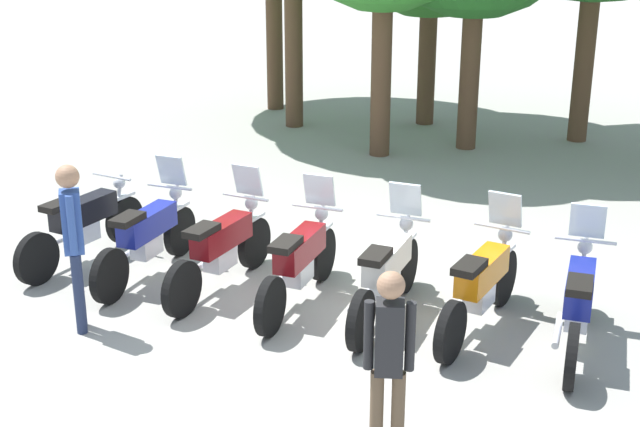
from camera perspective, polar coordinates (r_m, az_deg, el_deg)
The scene contains 10 objects.
ground_plane at distance 10.03m, azimuth -1.16°, elevation -5.73°, with size 80.00×80.00×0.00m, color #9E9B93.
motorcycle_0 at distance 11.33m, azimuth -15.16°, elevation -0.65°, with size 0.62×2.19×0.99m.
motorcycle_1 at distance 10.71m, azimuth -11.17°, elevation -1.43°, with size 0.62×2.19×1.37m.
motorcycle_2 at distance 10.21m, azimuth -6.42°, elevation -2.21°, with size 0.62×2.19×1.37m.
motorcycle_3 at distance 9.78m, azimuth -1.35°, elevation -3.10°, with size 0.62×2.19×1.37m.
motorcycle_4 at distance 9.49m, azimuth 4.35°, elevation -3.88°, with size 0.62×2.19×1.37m.
motorcycle_5 at distance 9.34m, azimuth 10.44°, elevation -4.56°, with size 0.64×2.19×1.37m.
motorcycle_6 at distance 9.17m, azimuth 16.46°, elevation -5.53°, with size 0.62×2.19×1.37m.
person_0 at distance 6.91m, azimuth 4.51°, elevation -9.10°, with size 0.40×0.28×1.66m.
person_1 at distance 9.31m, azimuth -15.79°, elevation -1.30°, with size 0.34×0.36×1.82m.
Camera 1 is at (3.86, -8.22, 4.26)m, focal length 49.13 mm.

